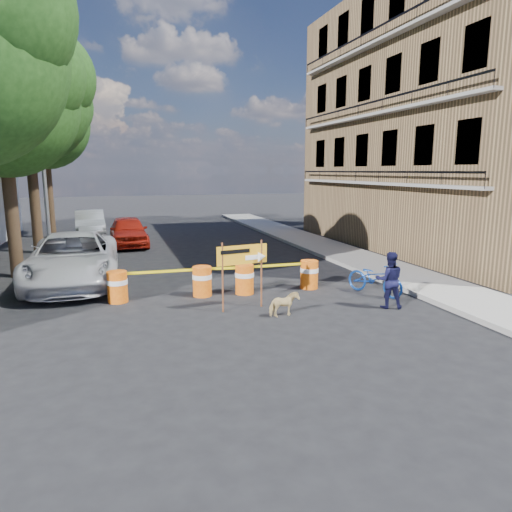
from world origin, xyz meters
TOP-DOWN VIEW (x-y plane):
  - ground at (0.00, 0.00)m, footprint 120.00×120.00m
  - sidewalk_east at (6.20, 6.00)m, footprint 2.40×40.00m
  - apartment_building at (12.00, 8.00)m, footprint 8.00×16.00m
  - tree_mid_a at (-6.74, 7.00)m, footprint 5.25×5.00m
  - tree_mid_b at (-6.73, 12.00)m, footprint 5.67×5.40m
  - tree_far at (-6.74, 17.00)m, footprint 5.04×4.80m
  - streetlamp at (-5.93, 9.50)m, footprint 1.25×0.18m
  - barrel_far_left at (-3.45, 2.64)m, footprint 0.58×0.58m
  - barrel_mid_left at (-1.02, 2.58)m, footprint 0.58×0.58m
  - barrel_mid_right at (0.26, 2.45)m, footprint 0.58×0.58m
  - barrel_far_right at (2.41, 2.46)m, footprint 0.58×0.58m
  - detour_sign at (-0.04, 0.95)m, footprint 1.44×0.35m
  - pedestrian at (3.63, -0.11)m, footprint 0.92×0.82m
  - bicycle at (4.01, 1.20)m, footprint 1.02×1.19m
  - dog at (0.62, -0.00)m, footprint 0.81×0.47m
  - suv_white at (-4.80, 5.31)m, footprint 2.82×6.05m
  - sedan_red at (-2.80, 12.87)m, footprint 1.89×4.38m
  - sedan_silver at (-4.80, 17.27)m, footprint 1.84×4.54m

SIDE VIEW (x-z plane):
  - ground at x=0.00m, z-range 0.00..0.00m
  - sidewalk_east at x=6.20m, z-range 0.00..0.15m
  - dog at x=0.62m, z-range 0.00..0.65m
  - barrel_far_left at x=-3.45m, z-range 0.02..0.92m
  - barrel_mid_left at x=-1.02m, z-range 0.02..0.92m
  - barrel_mid_right at x=0.26m, z-range 0.02..0.92m
  - barrel_far_right at x=2.41m, z-range 0.02..0.92m
  - sedan_silver at x=-4.80m, z-range 0.00..1.46m
  - sedan_red at x=-2.80m, z-range 0.00..1.47m
  - pedestrian at x=3.63m, z-range 0.00..1.56m
  - suv_white at x=-4.80m, z-range 0.00..1.68m
  - bicycle at x=4.01m, z-range 0.00..1.91m
  - detour_sign at x=-0.04m, z-range 0.43..2.30m
  - streetlamp at x=-5.93m, z-range 0.38..8.38m
  - apartment_building at x=12.00m, z-range 0.00..12.00m
  - tree_mid_a at x=-6.74m, z-range 1.67..10.34m
  - tree_far at x=-6.74m, z-range 1.80..10.64m
  - tree_mid_b at x=-6.73m, z-range 1.90..11.53m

